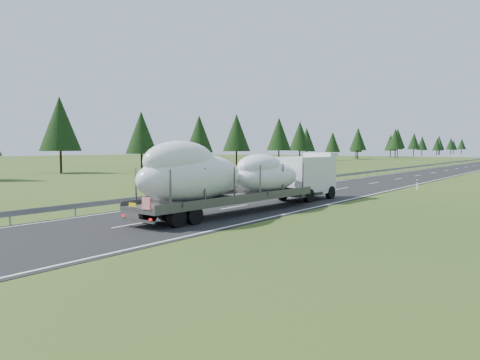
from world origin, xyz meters
The scene contains 5 objects.
ground centered at (0.00, 0.00, 0.00)m, with size 400.00×400.00×0.00m, color #314517.
road_surface centered at (0.00, 100.00, 0.01)m, with size 10.00×400.00×0.02m, color black.
guardrail centered at (-5.30, 99.94, 0.60)m, with size 0.10×400.00×0.76m.
tree_line_left centered at (-43.98, 128.33, 6.90)m, with size 15.12×342.73×12.62m.
boat_truck centered at (1.75, 7.64, 2.32)m, with size 3.70×20.18×4.51m.
Camera 1 is at (19.26, -16.77, 4.14)m, focal length 35.00 mm.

